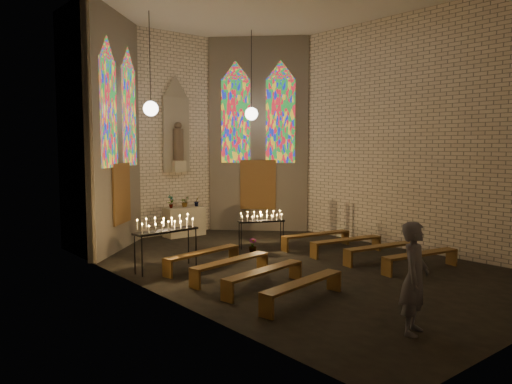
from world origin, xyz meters
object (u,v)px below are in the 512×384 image
Objects in this scene: altar at (184,222)px; votive_stand_right at (261,219)px; aisle_flower_pot at (253,246)px; visitor at (415,278)px; votive_stand_left at (166,227)px.

altar is 3.33m from votive_stand_right.
visitor is at bearing -105.96° from aisle_flower_pot.
votive_stand_left reaches higher than aisle_flower_pot.
votive_stand_right is (0.66, 0.40, 0.69)m from aisle_flower_pot.
visitor reaches higher than aisle_flower_pot.
aisle_flower_pot is 0.24× the size of votive_stand_left.
votive_stand_right is 0.77× the size of visitor.
visitor is (-2.54, -6.98, 0.04)m from votive_stand_right.
visitor is at bearing -85.78° from votive_stand_left.
votive_stand_left is 6.47m from visitor.
altar is 3.63m from aisle_flower_pot.
votive_stand_right is at bearing 30.95° from aisle_flower_pot.
votive_stand_left is at bearing -175.89° from aisle_flower_pot.
visitor is (-1.76, -10.20, 0.44)m from altar.
aisle_flower_pot is 0.29× the size of votive_stand_right.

